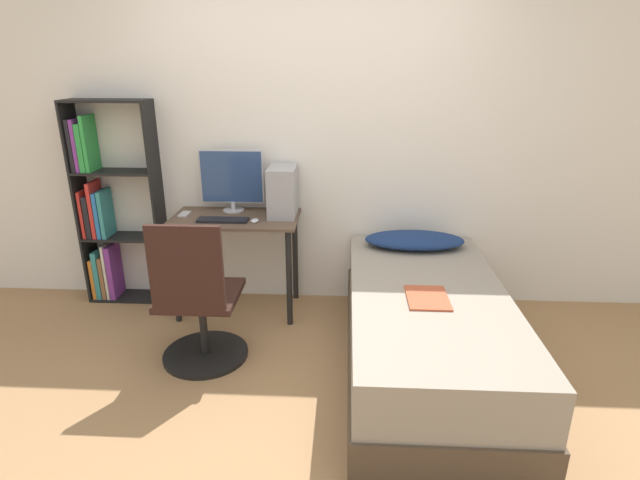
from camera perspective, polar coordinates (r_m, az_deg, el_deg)
ground_plane at (r=2.97m, az=-3.21°, el=-19.19°), size 14.00×14.00×0.00m
wall_back at (r=3.87m, az=-1.11°, el=10.68°), size 8.00×0.05×2.50m
desk at (r=3.82m, az=-9.59°, el=0.59°), size 0.95×0.54×0.76m
bookshelf at (r=4.28m, az=-23.21°, el=2.85°), size 0.63×0.24×1.60m
office_chair at (r=3.28m, az=-13.69°, el=-7.80°), size 0.56×0.56×1.00m
bed at (r=3.25m, az=11.98°, el=-10.02°), size 0.97×2.01×0.55m
pillow at (r=3.78m, az=10.74°, el=-0.01°), size 0.74×0.36×0.11m
magazine at (r=3.01m, az=12.18°, el=-6.47°), size 0.24×0.32×0.01m
monitor at (r=3.89m, az=-10.06°, el=6.90°), size 0.49×0.16×0.47m
keyboard at (r=3.69m, az=-11.06°, el=2.25°), size 0.37×0.11×0.02m
pc_tower at (r=3.75m, az=-4.28°, el=5.58°), size 0.20×0.33×0.37m
mouse at (r=3.64m, az=-7.48°, el=2.22°), size 0.06×0.09×0.02m
phone at (r=3.93m, az=-15.22°, el=2.89°), size 0.07×0.14×0.01m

